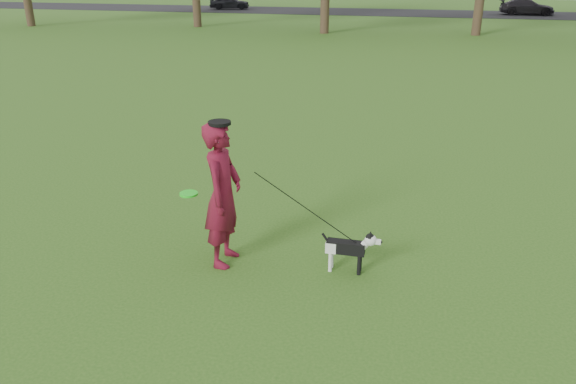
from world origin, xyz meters
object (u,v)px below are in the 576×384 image
(man, at_px, (223,195))
(car_left, at_px, (229,2))
(dog, at_px, (350,247))
(car_right, at_px, (527,7))

(man, distance_m, car_left, 41.97)
(dog, height_order, car_left, car_left)
(dog, bearing_deg, car_right, 79.12)
(dog, bearing_deg, car_left, 111.04)
(man, xyz_separation_m, car_left, (-13.62, 39.70, -0.37))
(car_right, bearing_deg, dog, 169.17)
(man, xyz_separation_m, car_right, (9.22, 39.70, -0.36))
(dog, xyz_separation_m, car_left, (-15.23, 39.59, 0.21))
(car_left, bearing_deg, man, -174.17)
(car_left, bearing_deg, car_right, -103.10)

